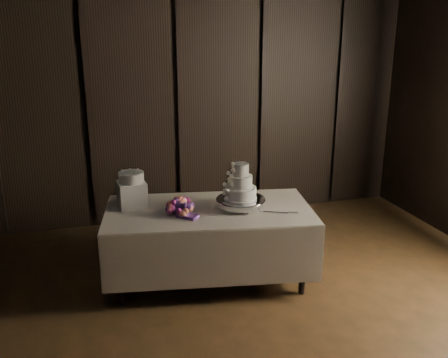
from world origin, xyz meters
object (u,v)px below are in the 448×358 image
at_px(cake_stand, 241,203).
at_px(small_cake, 131,177).
at_px(display_table, 209,241).
at_px(wedding_cake, 239,186).
at_px(box_pedestal, 132,194).
at_px(bouquet, 180,207).

height_order(cake_stand, small_cake, small_cake).
bearing_deg(display_table, wedding_cake, -3.85).
height_order(wedding_cake, box_pedestal, wedding_cake).
bearing_deg(display_table, box_pedestal, 168.21).
xyz_separation_m(box_pedestal, small_cake, (0.00, 0.00, 0.17)).
bearing_deg(wedding_cake, bouquet, 178.23).
height_order(display_table, bouquet, bouquet).
xyz_separation_m(wedding_cake, small_cake, (-0.98, 0.34, 0.07)).
height_order(box_pedestal, small_cake, small_cake).
bearing_deg(small_cake, box_pedestal, 0.00).
distance_m(wedding_cake, small_cake, 1.04).
distance_m(display_table, small_cake, 0.99).
bearing_deg(bouquet, box_pedestal, 141.84).
bearing_deg(bouquet, display_table, 9.13).
xyz_separation_m(wedding_cake, box_pedestal, (-0.98, 0.34, -0.11)).
relative_size(display_table, cake_stand, 4.41).
relative_size(cake_stand, small_cake, 1.97).
relative_size(cake_stand, bouquet, 1.18).
bearing_deg(box_pedestal, small_cake, 0.00).
relative_size(wedding_cake, small_cake, 1.45).
bearing_deg(bouquet, wedding_cake, -1.73).
relative_size(display_table, small_cake, 8.69).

